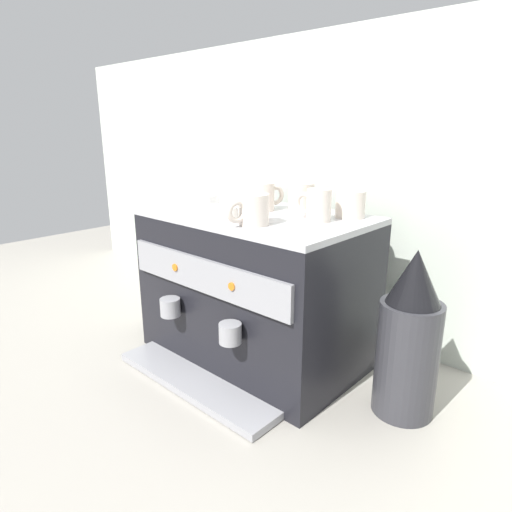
{
  "coord_description": "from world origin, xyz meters",
  "views": [
    {
      "loc": [
        0.82,
        -0.9,
        0.67
      ],
      "look_at": [
        0.0,
        0.0,
        0.31
      ],
      "focal_mm": 30.86,
      "sensor_mm": 36.0,
      "label": 1
    }
  ],
  "objects_px": {
    "coffee_grinder": "(409,339)",
    "milk_pitcher": "(163,305)",
    "ceramic_cup_1": "(317,205)",
    "ceramic_bowl_0": "(224,213)",
    "ceramic_bowl_1": "(199,201)",
    "ceramic_cup_0": "(263,197)",
    "ceramic_bowl_2": "(255,199)",
    "ceramic_cup_4": "(252,210)",
    "ceramic_cup_2": "(350,204)",
    "ceramic_cup_3": "(301,198)",
    "espresso_machine": "(255,288)"
  },
  "relations": [
    {
      "from": "ceramic_cup_2",
      "to": "ceramic_bowl_2",
      "type": "distance_m",
      "value": 0.32
    },
    {
      "from": "ceramic_cup_3",
      "to": "ceramic_bowl_0",
      "type": "bearing_deg",
      "value": -113.55
    },
    {
      "from": "ceramic_cup_0",
      "to": "coffee_grinder",
      "type": "height_order",
      "value": "ceramic_cup_0"
    },
    {
      "from": "ceramic_cup_2",
      "to": "ceramic_cup_3",
      "type": "height_order",
      "value": "ceramic_cup_3"
    },
    {
      "from": "ceramic_cup_1",
      "to": "ceramic_bowl_1",
      "type": "distance_m",
      "value": 0.39
    },
    {
      "from": "ceramic_cup_1",
      "to": "ceramic_cup_4",
      "type": "xyz_separation_m",
      "value": [
        -0.09,
        -0.15,
        -0.0
      ]
    },
    {
      "from": "ceramic_cup_2",
      "to": "ceramic_bowl_1",
      "type": "xyz_separation_m",
      "value": [
        -0.42,
        -0.17,
        -0.02
      ]
    },
    {
      "from": "ceramic_cup_2",
      "to": "ceramic_cup_4",
      "type": "relative_size",
      "value": 0.94
    },
    {
      "from": "ceramic_cup_3",
      "to": "coffee_grinder",
      "type": "bearing_deg",
      "value": -10.25
    },
    {
      "from": "ceramic_cup_2",
      "to": "ceramic_bowl_1",
      "type": "bearing_deg",
      "value": -158.46
    },
    {
      "from": "espresso_machine",
      "to": "ceramic_bowl_1",
      "type": "relative_size",
      "value": 4.98
    },
    {
      "from": "ceramic_cup_4",
      "to": "milk_pitcher",
      "type": "xyz_separation_m",
      "value": [
        -0.51,
        0.08,
        -0.42
      ]
    },
    {
      "from": "coffee_grinder",
      "to": "ceramic_cup_3",
      "type": "bearing_deg",
      "value": 169.75
    },
    {
      "from": "ceramic_cup_2",
      "to": "coffee_grinder",
      "type": "relative_size",
      "value": 0.27
    },
    {
      "from": "ceramic_cup_3",
      "to": "ceramic_cup_4",
      "type": "xyz_separation_m",
      "value": [
        0.02,
        -0.22,
        -0.0
      ]
    },
    {
      "from": "ceramic_cup_1",
      "to": "ceramic_bowl_0",
      "type": "xyz_separation_m",
      "value": [
        -0.2,
        -0.14,
        -0.03
      ]
    },
    {
      "from": "ceramic_bowl_2",
      "to": "coffee_grinder",
      "type": "distance_m",
      "value": 0.61
    },
    {
      "from": "milk_pitcher",
      "to": "coffee_grinder",
      "type": "bearing_deg",
      "value": 5.08
    },
    {
      "from": "ceramic_cup_0",
      "to": "ceramic_cup_3",
      "type": "bearing_deg",
      "value": 29.05
    },
    {
      "from": "ceramic_cup_3",
      "to": "ceramic_bowl_0",
      "type": "xyz_separation_m",
      "value": [
        -0.09,
        -0.21,
        -0.02
      ]
    },
    {
      "from": "ceramic_cup_3",
      "to": "milk_pitcher",
      "type": "relative_size",
      "value": 0.98
    },
    {
      "from": "ceramic_cup_4",
      "to": "ceramic_bowl_0",
      "type": "height_order",
      "value": "ceramic_cup_4"
    },
    {
      "from": "coffee_grinder",
      "to": "ceramic_bowl_1",
      "type": "bearing_deg",
      "value": -173.83
    },
    {
      "from": "ceramic_cup_0",
      "to": "ceramic_bowl_0",
      "type": "height_order",
      "value": "ceramic_cup_0"
    },
    {
      "from": "ceramic_cup_3",
      "to": "ceramic_cup_4",
      "type": "bearing_deg",
      "value": -85.97
    },
    {
      "from": "espresso_machine",
      "to": "ceramic_cup_0",
      "type": "height_order",
      "value": "ceramic_cup_0"
    },
    {
      "from": "ceramic_bowl_2",
      "to": "coffee_grinder",
      "type": "bearing_deg",
      "value": -7.07
    },
    {
      "from": "ceramic_cup_4",
      "to": "coffee_grinder",
      "type": "xyz_separation_m",
      "value": [
        0.36,
        0.15,
        -0.28
      ]
    },
    {
      "from": "ceramic_cup_0",
      "to": "ceramic_bowl_2",
      "type": "relative_size",
      "value": 1.15
    },
    {
      "from": "coffee_grinder",
      "to": "ceramic_cup_2",
      "type": "bearing_deg",
      "value": 157.9
    },
    {
      "from": "ceramic_cup_4",
      "to": "ceramic_bowl_2",
      "type": "distance_m",
      "value": 0.29
    },
    {
      "from": "ceramic_cup_0",
      "to": "ceramic_bowl_0",
      "type": "relative_size",
      "value": 1.18
    },
    {
      "from": "milk_pitcher",
      "to": "ceramic_cup_1",
      "type": "bearing_deg",
      "value": 6.68
    },
    {
      "from": "ceramic_cup_0",
      "to": "ceramic_bowl_1",
      "type": "xyz_separation_m",
      "value": [
        -0.19,
        -0.09,
        -0.02
      ]
    },
    {
      "from": "ceramic_cup_0",
      "to": "milk_pitcher",
      "type": "bearing_deg",
      "value": -167.06
    },
    {
      "from": "ceramic_cup_0",
      "to": "ceramic_cup_1",
      "type": "distance_m",
      "value": 0.2
    },
    {
      "from": "ceramic_cup_1",
      "to": "ceramic_cup_3",
      "type": "height_order",
      "value": "same"
    },
    {
      "from": "ceramic_cup_1",
      "to": "milk_pitcher",
      "type": "distance_m",
      "value": 0.74
    },
    {
      "from": "ceramic_bowl_2",
      "to": "milk_pitcher",
      "type": "height_order",
      "value": "ceramic_bowl_2"
    },
    {
      "from": "coffee_grinder",
      "to": "milk_pitcher",
      "type": "distance_m",
      "value": 0.88
    },
    {
      "from": "ceramic_bowl_1",
      "to": "ceramic_bowl_2",
      "type": "relative_size",
      "value": 1.29
    },
    {
      "from": "espresso_machine",
      "to": "ceramic_bowl_0",
      "type": "height_order",
      "value": "ceramic_bowl_0"
    },
    {
      "from": "ceramic_cup_0",
      "to": "ceramic_cup_1",
      "type": "relative_size",
      "value": 1.06
    },
    {
      "from": "ceramic_bowl_1",
      "to": "milk_pitcher",
      "type": "xyz_separation_m",
      "value": [
        -0.21,
        -0.01,
        -0.4
      ]
    },
    {
      "from": "ceramic_cup_2",
      "to": "ceramic_bowl_0",
      "type": "relative_size",
      "value": 1.15
    },
    {
      "from": "ceramic_bowl_0",
      "to": "ceramic_bowl_1",
      "type": "relative_size",
      "value": 0.75
    },
    {
      "from": "ceramic_cup_2",
      "to": "ceramic_cup_4",
      "type": "height_order",
      "value": "ceramic_cup_4"
    },
    {
      "from": "ceramic_cup_1",
      "to": "milk_pitcher",
      "type": "height_order",
      "value": "ceramic_cup_1"
    },
    {
      "from": "ceramic_cup_0",
      "to": "ceramic_bowl_2",
      "type": "height_order",
      "value": "ceramic_cup_0"
    },
    {
      "from": "ceramic_cup_1",
      "to": "ceramic_bowl_2",
      "type": "bearing_deg",
      "value": 165.1
    }
  ]
}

